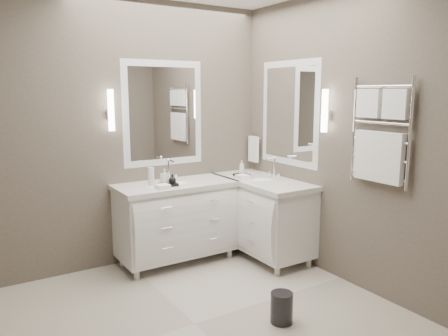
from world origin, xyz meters
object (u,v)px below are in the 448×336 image
vanity_back (176,217)px  vanity_right (262,212)px  waste_bin (282,308)px  towel_ladder (380,139)px

vanity_back → vanity_right: (0.88, -0.33, 0.00)m
vanity_back → waste_bin: 1.61m
vanity_right → towel_ladder: bearing=-80.2°
towel_ladder → waste_bin: towel_ladder is taller
vanity_right → waste_bin: bearing=-120.8°
vanity_back → vanity_right: 0.93m
towel_ladder → waste_bin: (-0.96, 0.06, -1.27)m
vanity_back → towel_ladder: size_ratio=1.38×
vanity_right → waste_bin: vanity_right is taller
vanity_back → waste_bin: vanity_back is taller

